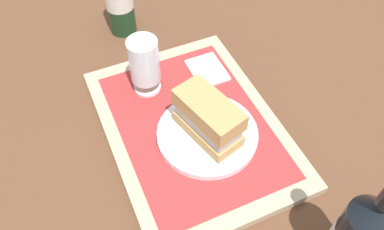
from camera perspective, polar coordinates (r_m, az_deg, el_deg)
The scene contains 7 objects.
ground_plane at distance 0.77m, azimuth 0.00°, elevation -2.31°, with size 3.00×3.00×0.00m, color brown.
tray at distance 0.76m, azimuth 0.00°, elevation -1.87°, with size 0.44×0.32×0.02m, color tan.
placemat at distance 0.76m, azimuth 0.00°, elevation -1.39°, with size 0.38×0.27×0.00m, color #9E2D2D.
plate at distance 0.73m, azimuth 2.26°, elevation -2.82°, with size 0.19×0.19×0.01m, color white.
sandwich at distance 0.69m, azimuth 2.20°, elevation -0.23°, with size 0.14×0.10×0.08m.
beer_glass at distance 0.77m, azimuth -6.97°, elevation 7.36°, with size 0.06×0.06×0.12m.
napkin_folded at distance 0.85m, azimuth 2.24°, elevation 6.59°, with size 0.09×0.07×0.01m, color white.
Camera 1 is at (-0.42, 0.18, 0.62)m, focal length 36.40 mm.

